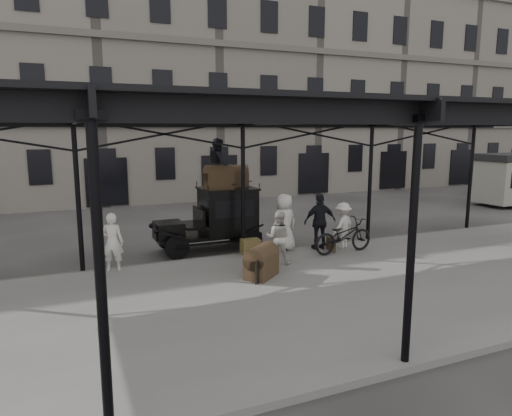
% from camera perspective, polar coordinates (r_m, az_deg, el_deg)
% --- Properties ---
extents(ground, '(120.00, 120.00, 0.00)m').
position_cam_1_polar(ground, '(13.49, 1.56, -8.29)').
color(ground, '#383533').
rests_on(ground, ground).
extents(platform, '(28.00, 8.00, 0.15)m').
position_cam_1_polar(platform, '(11.78, 5.68, -10.67)').
color(platform, slate).
rests_on(platform, ground).
extents(canopy, '(22.50, 9.00, 4.74)m').
position_cam_1_polar(canopy, '(11.29, 5.38, 11.85)').
color(canopy, black).
rests_on(canopy, ground).
extents(building_frontage, '(64.00, 8.00, 14.00)m').
position_cam_1_polar(building_frontage, '(30.27, -13.20, 14.85)').
color(building_frontage, slate).
rests_on(building_frontage, ground).
extents(taxi, '(3.65, 1.55, 2.18)m').
position_cam_1_polar(taxi, '(16.00, -4.63, -0.99)').
color(taxi, black).
rests_on(taxi, ground).
extents(porter_left, '(0.73, 0.60, 1.71)m').
position_cam_1_polar(porter_left, '(13.72, -17.51, -4.07)').
color(porter_left, silver).
rests_on(porter_left, platform).
extents(porter_midleft, '(0.99, 0.95, 1.62)m').
position_cam_1_polar(porter_midleft, '(13.84, 2.82, -3.70)').
color(porter_midleft, beige).
rests_on(porter_midleft, platform).
extents(porter_centre, '(1.02, 0.74, 1.92)m').
position_cam_1_polar(porter_centre, '(15.37, 3.59, -1.77)').
color(porter_centre, silver).
rests_on(porter_centre, platform).
extents(porter_official, '(1.18, 0.63, 1.92)m').
position_cam_1_polar(porter_official, '(15.60, 8.00, -1.68)').
color(porter_official, black).
rests_on(porter_official, platform).
extents(porter_right, '(1.17, 0.95, 1.58)m').
position_cam_1_polar(porter_right, '(15.93, 10.79, -2.14)').
color(porter_right, silver).
rests_on(porter_right, platform).
extents(bicycle, '(2.25, 0.91, 1.16)m').
position_cam_1_polar(bicycle, '(15.34, 10.87, -3.41)').
color(bicycle, black).
rests_on(bicycle, platform).
extents(porter_roof, '(0.83, 0.97, 1.72)m').
position_cam_1_polar(porter_roof, '(15.66, -4.71, 5.56)').
color(porter_roof, black).
rests_on(porter_roof, taxi).
extents(steamer_trunk_roof_near, '(0.96, 0.60, 0.69)m').
position_cam_1_polar(steamer_trunk_roof_near, '(15.54, -4.69, 3.62)').
color(steamer_trunk_roof_near, '#473921').
rests_on(steamer_trunk_roof_near, taxi).
extents(steamer_trunk_roof_far, '(0.94, 0.63, 0.65)m').
position_cam_1_polar(steamer_trunk_roof_far, '(16.22, -2.67, 3.82)').
color(steamer_trunk_roof_far, '#473921').
rests_on(steamer_trunk_roof_far, taxi).
extents(steamer_trunk_platform, '(1.20, 1.15, 0.76)m').
position_cam_1_polar(steamer_trunk_platform, '(12.68, 0.66, -6.96)').
color(steamer_trunk_platform, '#473921').
rests_on(steamer_trunk_platform, platform).
extents(wicker_hamper, '(0.63, 0.49, 0.50)m').
position_cam_1_polar(wicker_hamper, '(14.97, -0.69, -4.86)').
color(wicker_hamper, olive).
rests_on(wicker_hamper, platform).
extents(suitcase_upright, '(0.29, 0.62, 0.45)m').
position_cam_1_polar(suitcase_upright, '(15.62, 9.35, -4.46)').
color(suitcase_upright, '#473921').
rests_on(suitcase_upright, platform).
extents(suitcase_flat, '(0.60, 0.41, 0.40)m').
position_cam_1_polar(suitcase_flat, '(13.21, -0.38, -7.08)').
color(suitcase_flat, '#473921').
rests_on(suitcase_flat, platform).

